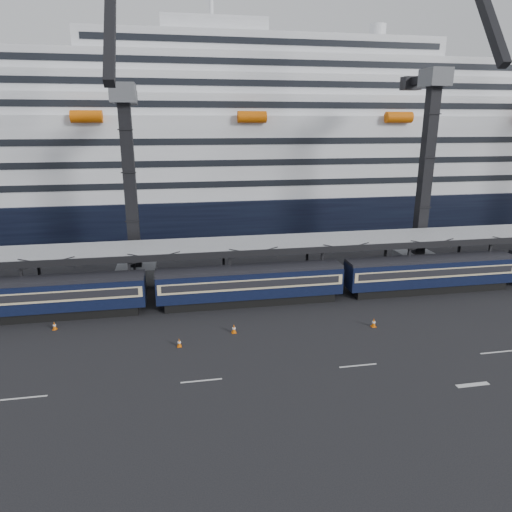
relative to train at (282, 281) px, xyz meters
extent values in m
plane|color=black|center=(4.65, -10.00, -2.20)|extent=(260.00, 260.00, 0.00)
cube|color=beige|center=(-21.35, -14.00, -2.19)|extent=(3.00, 0.15, 0.02)
cube|color=beige|center=(-9.35, -14.00, -2.19)|extent=(3.00, 0.15, 0.02)
cube|color=beige|center=(2.65, -14.00, -2.19)|extent=(3.00, 0.15, 0.02)
cube|color=beige|center=(14.65, -14.00, -2.19)|extent=(3.00, 0.15, 0.02)
cube|color=beige|center=(9.65, -18.00, -2.19)|extent=(2.50, 0.40, 0.02)
cube|color=black|center=(-23.35, 0.00, -1.75)|extent=(17.48, 2.40, 0.90)
cube|color=black|center=(-23.35, 0.00, 0.05)|extent=(19.00, 2.80, 2.70)
cube|color=beige|center=(-23.35, 0.00, 0.35)|extent=(18.62, 2.92, 1.05)
cube|color=black|center=(-23.35, 0.00, 0.40)|extent=(17.86, 2.98, 0.70)
cube|color=black|center=(-23.35, 0.00, 1.55)|extent=(19.00, 2.50, 0.35)
cube|color=black|center=(-3.35, 0.00, -1.75)|extent=(17.48, 2.40, 0.90)
cube|color=black|center=(-3.35, 0.00, 0.05)|extent=(19.00, 2.80, 2.70)
cube|color=beige|center=(-3.35, 0.00, 0.35)|extent=(18.62, 2.92, 1.05)
cube|color=black|center=(-3.35, 0.00, 0.40)|extent=(17.86, 2.98, 0.70)
cube|color=black|center=(-3.35, 0.00, 1.55)|extent=(19.00, 2.50, 0.35)
cube|color=black|center=(16.65, 0.00, -1.75)|extent=(17.48, 2.40, 0.90)
cube|color=black|center=(16.65, 0.00, 0.05)|extent=(19.00, 2.80, 2.70)
cube|color=beige|center=(16.65, 0.00, 0.35)|extent=(18.62, 2.92, 1.05)
cube|color=black|center=(16.65, 0.00, 0.40)|extent=(17.86, 2.98, 0.70)
cube|color=black|center=(16.65, 0.00, 1.55)|extent=(19.00, 2.50, 0.35)
cube|color=gray|center=(4.65, 4.00, 3.20)|extent=(130.00, 6.00, 0.25)
cube|color=black|center=(4.65, 1.00, 2.90)|extent=(130.00, 0.25, 0.70)
cube|color=black|center=(4.65, 7.00, 2.90)|extent=(130.00, 0.25, 0.70)
cube|color=black|center=(-25.35, 1.20, 0.50)|extent=(0.25, 0.25, 5.40)
cube|color=black|center=(-25.35, 6.80, 0.50)|extent=(0.25, 0.25, 5.40)
cube|color=black|center=(-15.35, 1.20, 0.50)|extent=(0.25, 0.25, 5.40)
cube|color=black|center=(-15.35, 6.80, 0.50)|extent=(0.25, 0.25, 5.40)
cube|color=black|center=(-5.35, 1.20, 0.50)|extent=(0.25, 0.25, 5.40)
cube|color=black|center=(-5.35, 6.80, 0.50)|extent=(0.25, 0.25, 5.40)
cube|color=black|center=(4.65, 1.20, 0.50)|extent=(0.25, 0.25, 5.40)
cube|color=black|center=(4.65, 6.80, 0.50)|extent=(0.25, 0.25, 5.40)
cube|color=black|center=(14.65, 1.20, 0.50)|extent=(0.25, 0.25, 5.40)
cube|color=black|center=(14.65, 6.80, 0.50)|extent=(0.25, 0.25, 5.40)
cube|color=black|center=(24.65, 1.20, 0.50)|extent=(0.25, 0.25, 5.40)
cube|color=black|center=(24.65, 6.80, 0.50)|extent=(0.25, 0.25, 5.40)
cube|color=black|center=(4.65, 36.00, 1.30)|extent=(200.00, 28.00, 7.00)
cube|color=silver|center=(4.65, 36.00, 10.80)|extent=(190.00, 26.88, 12.00)
cube|color=silver|center=(4.65, 36.00, 18.30)|extent=(160.00, 24.64, 3.00)
cube|color=black|center=(4.65, 23.63, 18.30)|extent=(153.60, 0.12, 0.90)
cube|color=silver|center=(4.65, 36.00, 21.30)|extent=(124.00, 21.84, 3.00)
cube|color=black|center=(4.65, 25.03, 21.30)|extent=(119.04, 0.12, 0.90)
cube|color=silver|center=(4.65, 36.00, 24.30)|extent=(90.00, 19.04, 3.00)
cube|color=black|center=(4.65, 26.43, 24.30)|extent=(86.40, 0.12, 0.90)
cube|color=silver|center=(4.65, 36.00, 27.30)|extent=(56.00, 16.24, 3.00)
cube|color=black|center=(4.65, 27.83, 27.30)|extent=(53.76, 0.12, 0.90)
cube|color=silver|center=(-3.35, 36.00, 29.80)|extent=(16.00, 12.00, 2.50)
cylinder|color=silver|center=(24.65, 36.00, 30.30)|extent=(2.80, 2.80, 3.00)
cylinder|color=#D65A06|center=(-21.35, 21.96, 16.60)|extent=(4.00, 1.60, 1.60)
cylinder|color=#D65A06|center=(0.65, 21.96, 16.60)|extent=(4.00, 1.60, 1.60)
cylinder|color=#D65A06|center=(22.65, 21.96, 16.60)|extent=(4.00, 1.60, 1.60)
cube|color=#494B50|center=(-15.35, 9.00, -1.20)|extent=(4.50, 4.50, 2.00)
cube|color=black|center=(-15.35, 9.00, 8.80)|extent=(1.30, 1.30, 18.00)
cube|color=#494B50|center=(-15.35, 9.00, 18.80)|extent=(2.60, 3.20, 2.00)
cube|color=black|center=(-15.35, 3.21, 25.69)|extent=(0.90, 12.26, 14.37)
cube|color=black|center=(-15.35, 11.52, 18.80)|extent=(0.90, 5.04, 0.90)
cube|color=black|center=(-15.35, 14.04, 18.60)|extent=(2.20, 1.60, 1.60)
cube|color=#494B50|center=(19.65, 8.00, -1.20)|extent=(4.50, 4.50, 2.00)
cube|color=black|center=(19.65, 8.00, 9.80)|extent=(1.30, 1.30, 20.00)
cube|color=#494B50|center=(19.65, 8.00, 20.80)|extent=(2.60, 3.20, 2.00)
cube|color=black|center=(19.65, 10.80, 20.80)|extent=(0.90, 5.60, 0.90)
cube|color=black|center=(19.65, 13.60, 20.60)|extent=(2.20, 1.60, 1.60)
cube|color=#D65A06|center=(-21.83, -3.01, -2.18)|extent=(0.39, 0.39, 0.04)
cone|color=#D65A06|center=(-21.83, -3.01, -1.79)|extent=(0.33, 0.33, 0.74)
cylinder|color=white|center=(-21.83, -3.01, -1.79)|extent=(0.28, 0.28, 0.12)
cube|color=#D65A06|center=(-10.81, -8.37, -2.18)|extent=(0.38, 0.38, 0.04)
cone|color=#D65A06|center=(-10.81, -8.37, -1.80)|extent=(0.32, 0.32, 0.72)
cylinder|color=white|center=(-10.81, -8.37, -1.80)|extent=(0.27, 0.27, 0.12)
cube|color=#D65A06|center=(-5.98, -6.59, -2.18)|extent=(0.42, 0.42, 0.04)
cone|color=#D65A06|center=(-5.98, -6.59, -1.76)|extent=(0.35, 0.35, 0.79)
cylinder|color=white|center=(-5.98, -6.59, -1.76)|extent=(0.30, 0.30, 0.13)
cube|color=#D65A06|center=(6.79, -7.63, -2.18)|extent=(0.43, 0.43, 0.05)
cone|color=#D65A06|center=(6.79, -7.63, -1.75)|extent=(0.36, 0.36, 0.82)
cylinder|color=white|center=(6.79, -7.63, -1.75)|extent=(0.31, 0.31, 0.14)
camera|label=1|loc=(-10.68, -43.39, 15.69)|focal=32.00mm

